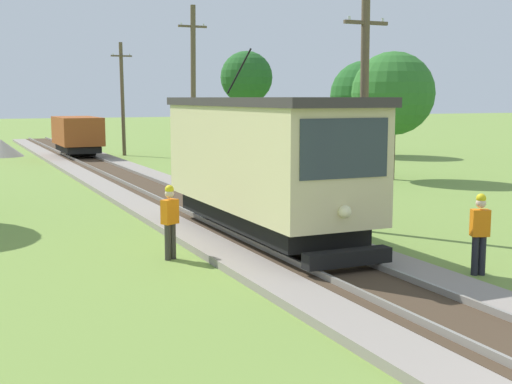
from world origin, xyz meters
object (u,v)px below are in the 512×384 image
(red_tram, at_px, (263,160))
(track_worker, at_px, (480,230))
(utility_pole_mid, at_px, (193,91))
(utility_pole_far, at_px, (122,98))
(second_worker, at_px, (170,219))
(tree_right_far, at_px, (246,78))
(utility_pole_near_tram, at_px, (364,111))
(gravel_pile, at_px, (1,148))
(tree_left_near, at_px, (365,96))
(freight_car, at_px, (77,134))
(tree_left_far, at_px, (393,94))

(red_tram, bearing_deg, track_worker, -60.06)
(utility_pole_mid, relative_size, utility_pole_far, 1.09)
(second_worker, distance_m, tree_right_far, 30.41)
(red_tram, xyz_separation_m, utility_pole_near_tram, (3.31, 0.38, 1.24))
(gravel_pile, relative_size, tree_right_far, 0.42)
(tree_left_near, distance_m, tree_right_far, 7.90)
(freight_car, height_order, tree_left_far, tree_left_far)
(red_tram, xyz_separation_m, freight_car, (-0.00, 27.50, -0.64))
(red_tram, bearing_deg, tree_left_far, 42.36)
(utility_pole_near_tram, relative_size, second_worker, 3.74)
(utility_pole_far, bearing_deg, tree_left_near, -24.83)
(tree_right_far, bearing_deg, gravel_pile, 159.90)
(utility_pole_far, relative_size, track_worker, 4.16)
(gravel_pile, relative_size, tree_left_near, 0.46)
(red_tram, distance_m, tree_left_far, 15.65)
(utility_pole_near_tram, xyz_separation_m, gravel_pile, (-7.54, 31.21, -2.88))
(tree_left_far, bearing_deg, tree_left_near, 62.17)
(red_tram, relative_size, gravel_pile, 2.96)
(track_worker, distance_m, second_worker, 6.99)
(freight_car, relative_size, tree_left_near, 0.83)
(red_tram, height_order, second_worker, red_tram)
(second_worker, xyz_separation_m, tree_left_near, (20.64, 23.29, 2.97))
(red_tram, relative_size, second_worker, 4.79)
(tree_left_far, bearing_deg, second_worker, -141.75)
(red_tram, distance_m, track_worker, 5.81)
(second_worker, bearing_deg, tree_right_far, -52.13)
(red_tram, relative_size, tree_left_near, 1.37)
(utility_pole_far, distance_m, tree_left_far, 20.46)
(freight_car, relative_size, tree_right_far, 0.76)
(utility_pole_mid, bearing_deg, gravel_pile, 114.44)
(utility_pole_mid, height_order, gravel_pile, utility_pole_mid)
(gravel_pile, bearing_deg, utility_pole_mid, -65.56)
(tree_left_near, distance_m, tree_left_far, 13.61)
(track_worker, bearing_deg, freight_car, -152.62)
(red_tram, distance_m, gravel_pile, 31.91)
(utility_pole_far, relative_size, tree_left_near, 1.19)
(utility_pole_near_tram, height_order, gravel_pile, utility_pole_near_tram)
(gravel_pile, distance_m, tree_left_near, 24.10)
(red_tram, xyz_separation_m, track_worker, (2.84, -4.93, -1.21))
(tree_left_far, bearing_deg, freight_car, 124.02)
(red_tram, height_order, track_worker, red_tram)
(freight_car, height_order, second_worker, freight_car)
(utility_pole_mid, distance_m, tree_right_far, 13.43)
(freight_car, height_order, gravel_pile, freight_car)
(track_worker, relative_size, second_worker, 1.00)
(gravel_pile, distance_m, tree_right_far, 16.71)
(red_tram, height_order, utility_pole_far, utility_pole_far)
(utility_pole_mid, relative_size, tree_left_far, 1.36)
(utility_pole_near_tram, xyz_separation_m, utility_pole_far, (0.00, 28.85, 0.37))
(freight_car, bearing_deg, gravel_pile, 135.92)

